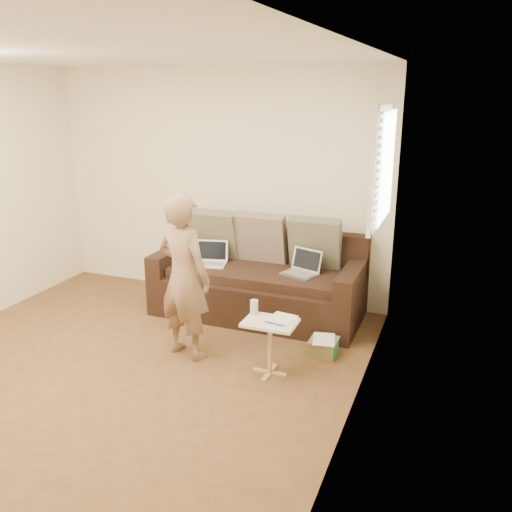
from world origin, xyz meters
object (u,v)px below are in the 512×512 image
person (184,277)px  side_table (270,348)px  sofa (258,277)px  striped_box (324,347)px  drinking_glass (254,307)px  laptop_silver (299,275)px  laptop_white (210,265)px

person → side_table: bearing=-171.0°
sofa → striped_box: sofa is taller
sofa → side_table: (0.56, -1.17, -0.18)m
person → drinking_glass: size_ratio=12.62×
laptop_silver → person: (-0.75, -1.07, 0.24)m
person → striped_box: 1.43m
person → side_table: (0.84, -0.06, -0.51)m
laptop_white → sofa: bearing=-4.3°
laptop_silver → laptop_white: 1.00m
drinking_glass → laptop_silver: bearing=84.5°
side_table → sofa: bearing=115.5°
laptop_white → person: size_ratio=0.23×
laptop_silver → laptop_white: bearing=-159.0°
side_table → person: bearing=175.7°
sofa → laptop_silver: (0.47, -0.04, 0.10)m
sofa → drinking_glass: bearing=-70.7°
laptop_white → drinking_glass: 1.33m
laptop_white → side_table: 1.56m
sofa → person: size_ratio=1.45×
sofa → drinking_glass: (0.37, -1.07, 0.12)m
sofa → side_table: bearing=-64.5°
person → laptop_silver: bearing=-111.7°
drinking_glass → laptop_white: bearing=132.6°
laptop_white → person: person is taller
laptop_silver → side_table: (0.09, -1.13, -0.28)m
side_table → laptop_white: bearing=134.9°
striped_box → drinking_glass: bearing=-143.9°
laptop_silver → laptop_white: laptop_white is taller
laptop_silver → laptop_white: (-1.00, -0.04, 0.00)m
side_table → drinking_glass: 0.37m
sofa → person: (-0.28, -1.11, 0.33)m
laptop_white → side_table: (1.09, -1.09, -0.28)m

